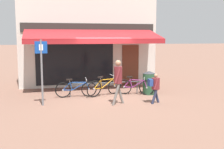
# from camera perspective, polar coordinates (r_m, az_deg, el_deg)

# --- Properties ---
(ground_plane) EXTENTS (160.00, 160.00, 0.00)m
(ground_plane) POSITION_cam_1_polar(r_m,az_deg,el_deg) (11.94, -0.64, -4.55)
(ground_plane) COLOR brown
(shop_front) EXTENTS (7.06, 4.97, 6.23)m
(shop_front) POSITION_cam_1_polar(r_m,az_deg,el_deg) (15.71, -5.38, 9.76)
(shop_front) COLOR beige
(shop_front) RESTS_ON ground_plane
(bike_rack_rail) EXTENTS (3.09, 0.04, 0.57)m
(bike_rack_rail) POSITION_cam_1_polar(r_m,az_deg,el_deg) (12.17, -1.53, -2.08)
(bike_rack_rail) COLOR #47494F
(bike_rack_rail) RESTS_ON ground_plane
(bicycle_blue) EXTENTS (1.75, 0.52, 0.81)m
(bicycle_blue) POSITION_cam_1_polar(r_m,az_deg,el_deg) (11.87, -7.34, -2.93)
(bicycle_blue) COLOR black
(bicycle_blue) RESTS_ON ground_plane
(bicycle_orange) EXTENTS (1.74, 0.90, 0.89)m
(bicycle_orange) POSITION_cam_1_polar(r_m,az_deg,el_deg) (12.09, -1.50, -2.52)
(bicycle_orange) COLOR black
(bicycle_orange) RESTS_ON ground_plane
(bicycle_purple) EXTENTS (1.54, 0.82, 0.81)m
(bicycle_purple) POSITION_cam_1_polar(r_m,az_deg,el_deg) (12.34, 4.74, -2.45)
(bicycle_purple) COLOR black
(bicycle_purple) RESTS_ON ground_plane
(pedestrian_adult) EXTENTS (0.54, 0.54, 1.69)m
(pedestrian_adult) POSITION_cam_1_polar(r_m,az_deg,el_deg) (10.46, 1.25, -0.54)
(pedestrian_adult) COLOR slate
(pedestrian_adult) RESTS_ON ground_plane
(pedestrian_child) EXTENTS (0.50, 0.50, 1.16)m
(pedestrian_child) POSITION_cam_1_polar(r_m,az_deg,el_deg) (10.79, 8.72, -2.14)
(pedestrian_child) COLOR #282D47
(pedestrian_child) RESTS_ON ground_plane
(litter_bin) EXTENTS (0.56, 0.56, 1.03)m
(litter_bin) POSITION_cam_1_polar(r_m,az_deg,el_deg) (12.51, 7.52, -1.63)
(litter_bin) COLOR #23472D
(litter_bin) RESTS_ON ground_plane
(parking_sign) EXTENTS (0.44, 0.07, 2.43)m
(parking_sign) POSITION_cam_1_polar(r_m,az_deg,el_deg) (10.52, -14.12, 1.76)
(parking_sign) COLOR slate
(parking_sign) RESTS_ON ground_plane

